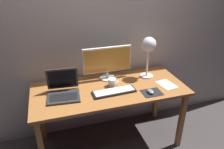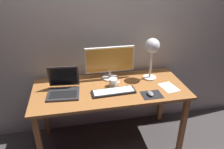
% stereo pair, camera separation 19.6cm
% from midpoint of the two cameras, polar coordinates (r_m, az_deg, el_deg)
% --- Properties ---
extents(ground_plane, '(4.80, 4.80, 0.00)m').
position_cam_midpoint_polar(ground_plane, '(2.70, 1.70, -17.31)').
color(ground_plane, '#383333').
rests_on(ground_plane, ground).
extents(back_wall, '(4.80, 0.06, 2.60)m').
position_cam_midpoint_polar(back_wall, '(2.41, -0.03, 12.79)').
color(back_wall, '#A8A099').
rests_on(back_wall, ground).
extents(desk, '(1.60, 0.70, 0.74)m').
position_cam_midpoint_polar(desk, '(2.30, 1.91, -5.34)').
color(desk, '#935B2D').
rests_on(desk, ground).
extents(monitor, '(0.54, 0.18, 0.37)m').
position_cam_midpoint_polar(monitor, '(2.36, 1.80, 3.49)').
color(monitor, silver).
rests_on(monitor, desk).
extents(keyboard_main, '(0.45, 0.16, 0.03)m').
position_cam_midpoint_polar(keyboard_main, '(2.17, 3.04, -4.64)').
color(keyboard_main, black).
rests_on(keyboard_main, desk).
extents(laptop, '(0.33, 0.32, 0.26)m').
position_cam_midpoint_polar(laptop, '(2.19, -10.28, -3.00)').
color(laptop, '#28282B').
rests_on(laptop, desk).
extents(desk_lamp, '(0.16, 0.16, 0.47)m').
position_cam_midpoint_polar(desk_lamp, '(2.37, 12.96, 6.62)').
color(desk_lamp, beige).
rests_on(desk_lamp, desk).
extents(mousepad, '(0.20, 0.16, 0.00)m').
position_cam_midpoint_polar(mousepad, '(2.19, 13.05, -5.33)').
color(mousepad, black).
rests_on(mousepad, desk).
extents(mouse, '(0.06, 0.10, 0.03)m').
position_cam_midpoint_polar(mouse, '(2.17, 12.71, -5.01)').
color(mouse, slate).
rests_on(mouse, mousepad).
extents(coffee_mug, '(0.12, 0.09, 0.09)m').
position_cam_midpoint_polar(coffee_mug, '(2.27, 2.76, -2.18)').
color(coffee_mug, white).
rests_on(coffee_mug, desk).
extents(paper_sheet_near_mouse, '(0.18, 0.23, 0.00)m').
position_cam_midpoint_polar(paper_sheet_near_mouse, '(2.37, 17.17, -3.30)').
color(paper_sheet_near_mouse, white).
rests_on(paper_sheet_near_mouse, desk).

